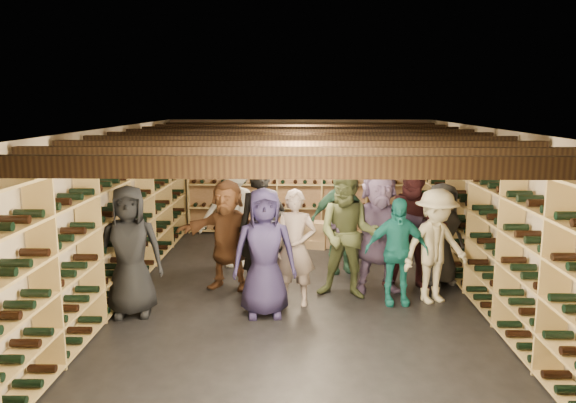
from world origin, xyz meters
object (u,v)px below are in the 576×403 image
(person_5, at_px, (228,235))
(person_2, at_px, (348,235))
(crate_stack_left, at_px, (314,235))
(person_12, at_px, (441,234))
(person_3, at_px, (436,246))
(person_7, at_px, (295,248))
(crate_loose, at_px, (394,243))
(person_9, at_px, (235,211))
(person_10, at_px, (340,221))
(person_11, at_px, (378,231))
(person_4, at_px, (397,251))
(person_0, at_px, (130,251))
(person_1, at_px, (262,231))
(person_8, at_px, (415,227))
(crate_stack_right, at_px, (337,239))
(person_6, at_px, (264,253))

(person_5, bearing_deg, person_2, 1.78)
(crate_stack_left, distance_m, person_12, 2.90)
(person_2, relative_size, person_3, 1.15)
(person_3, bearing_deg, person_7, 160.14)
(crate_loose, bearing_deg, person_9, -155.44)
(person_10, height_order, person_11, person_11)
(person_4, height_order, person_10, person_10)
(person_0, bearing_deg, crate_stack_left, 44.36)
(person_3, bearing_deg, person_1, 148.30)
(person_4, bearing_deg, person_9, 142.50)
(person_7, relative_size, person_10, 0.94)
(person_12, bearing_deg, person_8, -170.53)
(person_2, bearing_deg, person_4, -7.17)
(person_3, bearing_deg, person_11, 124.52)
(person_1, bearing_deg, person_3, -10.60)
(person_0, height_order, person_3, person_0)
(crate_loose, height_order, person_2, person_2)
(person_11, bearing_deg, person_12, 13.09)
(crate_stack_right, xyz_separation_m, person_6, (-1.16, -3.49, 0.68))
(person_1, distance_m, person_12, 2.75)
(person_3, height_order, person_10, person_10)
(person_9, bearing_deg, person_6, -82.39)
(person_2, distance_m, person_7, 0.81)
(crate_loose, xyz_separation_m, person_6, (-2.26, -3.52, 0.76))
(crate_stack_right, distance_m, person_4, 3.13)
(person_6, xyz_separation_m, person_8, (2.15, 1.07, 0.11))
(crate_stack_left, height_order, person_5, person_5)
(person_3, height_order, person_5, person_5)
(person_11, bearing_deg, person_8, 0.42)
(person_2, distance_m, person_6, 1.34)
(person_2, height_order, person_6, person_2)
(crate_stack_left, distance_m, person_4, 3.23)
(person_4, distance_m, person_5, 2.48)
(person_9, bearing_deg, person_2, -48.52)
(person_2, bearing_deg, person_7, -145.42)
(person_5, height_order, person_10, person_10)
(person_7, bearing_deg, person_3, 15.68)
(person_6, relative_size, person_11, 0.92)
(person_4, distance_m, person_10, 1.64)
(person_9, relative_size, person_12, 1.22)
(person_1, bearing_deg, person_2, -10.81)
(crate_stack_right, relative_size, person_11, 0.31)
(person_5, xyz_separation_m, person_10, (1.72, 0.89, 0.03))
(crate_stack_right, relative_size, person_3, 0.35)
(crate_stack_right, bearing_deg, person_3, -68.24)
(crate_loose, xyz_separation_m, person_9, (-2.89, -1.32, 0.87))
(person_2, bearing_deg, person_10, 104.47)
(person_5, xyz_separation_m, person_12, (3.23, 0.29, -0.04))
(crate_loose, height_order, person_5, person_5)
(crate_stack_left, bearing_deg, person_2, -81.38)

